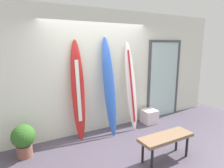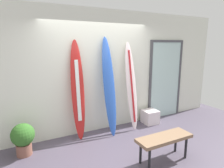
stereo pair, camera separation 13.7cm
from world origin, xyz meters
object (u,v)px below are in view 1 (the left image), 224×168
at_px(glass_door, 164,78).
at_px(surfboard_cobalt, 109,87).
at_px(display_block_left, 149,116).
at_px(bench, 166,139).
at_px(surfboard_ivory, 131,86).
at_px(potted_plant, 24,139).
at_px(surfboard_crimson, 78,92).

bearing_deg(glass_door, surfboard_cobalt, -172.03).
height_order(surfboard_cobalt, display_block_left, surfboard_cobalt).
distance_m(display_block_left, bench, 1.68).
distance_m(surfboard_cobalt, surfboard_ivory, 0.60).
xyz_separation_m(glass_door, bench, (-1.51, -1.69, -0.70)).
height_order(glass_door, potted_plant, glass_door).
bearing_deg(potted_plant, surfboard_crimson, 10.20).
distance_m(surfboard_crimson, potted_plant, 1.34).
relative_size(surfboard_crimson, glass_door, 0.99).
height_order(surfboard_cobalt, bench, surfboard_cobalt).
height_order(surfboard_ivory, glass_door, glass_door).
xyz_separation_m(surfboard_ivory, glass_door, (1.27, 0.24, 0.06)).
bearing_deg(potted_plant, surfboard_cobalt, 3.26).
bearing_deg(glass_door, surfboard_ivory, -169.53).
height_order(surfboard_crimson, display_block_left, surfboard_crimson).
bearing_deg(surfboard_crimson, surfboard_ivory, -3.18).
relative_size(display_block_left, bench, 0.37).
relative_size(surfboard_cobalt, glass_door, 1.03).
height_order(surfboard_ivory, display_block_left, surfboard_ivory).
bearing_deg(potted_plant, surfboard_ivory, 3.09).
height_order(potted_plant, bench, potted_plant).
relative_size(display_block_left, potted_plant, 0.62).
distance_m(display_block_left, potted_plant, 3.02).
distance_m(surfboard_crimson, surfboard_ivory, 1.30).
xyz_separation_m(display_block_left, glass_door, (0.68, 0.25, 0.93)).
xyz_separation_m(display_block_left, bench, (-0.84, -1.44, 0.23)).
bearing_deg(surfboard_crimson, bench, -55.31).
distance_m(glass_door, potted_plant, 3.79).
relative_size(surfboard_crimson, surfboard_cobalt, 0.97).
bearing_deg(bench, surfboard_ivory, 80.63).
height_order(surfboard_cobalt, surfboard_ivory, surfboard_cobalt).
xyz_separation_m(surfboard_ivory, display_block_left, (0.60, -0.01, -0.87)).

